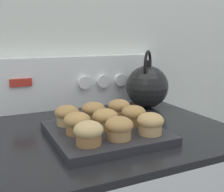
{
  "coord_description": "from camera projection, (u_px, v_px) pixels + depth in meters",
  "views": [
    {
      "loc": [
        -0.29,
        -0.42,
        1.21
      ],
      "look_at": [
        0.04,
        0.28,
        1.04
      ],
      "focal_mm": 45.0,
      "sensor_mm": 36.0,
      "label": 1
    }
  ],
  "objects": [
    {
      "name": "muffin_r1_c1",
      "position": [
        106.0,
        119.0,
        0.76
      ],
      "size": [
        0.07,
        0.07,
        0.06
      ],
      "color": "tan",
      "rests_on": "muffin_pan"
    },
    {
      "name": "tea_kettle",
      "position": [
        147.0,
        86.0,
        1.07
      ],
      "size": [
        0.17,
        0.18,
        0.22
      ],
      "color": "black",
      "rests_on": "stove_range"
    },
    {
      "name": "wall_back",
      "position": [
        62.0,
        38.0,
        1.08
      ],
      "size": [
        8.0,
        0.05,
        2.4
      ],
      "color": "silver",
      "rests_on": "ground_plane"
    },
    {
      "name": "muffin_r2_c1",
      "position": [
        95.0,
        111.0,
        0.84
      ],
      "size": [
        0.07,
        0.07,
        0.06
      ],
      "color": "#A37A4C",
      "rests_on": "muffin_pan"
    },
    {
      "name": "muffin_r1_c0",
      "position": [
        77.0,
        123.0,
        0.72
      ],
      "size": [
        0.07,
        0.07,
        0.06
      ],
      "color": "olive",
      "rests_on": "muffin_pan"
    },
    {
      "name": "muffin_pan",
      "position": [
        106.0,
        132.0,
        0.77
      ],
      "size": [
        0.29,
        0.29,
        0.02
      ],
      "color": "#28282D",
      "rests_on": "stove_range"
    },
    {
      "name": "muffin_r2_c0",
      "position": [
        67.0,
        115.0,
        0.8
      ],
      "size": [
        0.07,
        0.07,
        0.06
      ],
      "color": "tan",
      "rests_on": "muffin_pan"
    },
    {
      "name": "muffin_r1_c2",
      "position": [
        134.0,
        115.0,
        0.79
      ],
      "size": [
        0.07,
        0.07,
        0.06
      ],
      "color": "olive",
      "rests_on": "muffin_pan"
    },
    {
      "name": "muffin_r2_c2",
      "position": [
        119.0,
        108.0,
        0.87
      ],
      "size": [
        0.07,
        0.07,
        0.06
      ],
      "color": "#A37A4C",
      "rests_on": "muffin_pan"
    },
    {
      "name": "muffin_r0_c0",
      "position": [
        89.0,
        133.0,
        0.65
      ],
      "size": [
        0.07,
        0.07,
        0.06
      ],
      "color": "olive",
      "rests_on": "muffin_pan"
    },
    {
      "name": "muffin_r0_c2",
      "position": [
        150.0,
        123.0,
        0.72
      ],
      "size": [
        0.07,
        0.07,
        0.06
      ],
      "color": "tan",
      "rests_on": "muffin_pan"
    },
    {
      "name": "muffin_r0_c1",
      "position": [
        121.0,
        128.0,
        0.69
      ],
      "size": [
        0.07,
        0.07,
        0.06
      ],
      "color": "#A37A4C",
      "rests_on": "muffin_pan"
    },
    {
      "name": "control_panel",
      "position": [
        68.0,
        82.0,
        1.07
      ],
      "size": [
        0.76,
        0.07,
        0.19
      ],
      "color": "white",
      "rests_on": "stove_range"
    }
  ]
}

